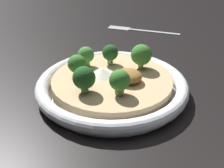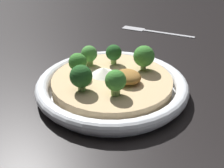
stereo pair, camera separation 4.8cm
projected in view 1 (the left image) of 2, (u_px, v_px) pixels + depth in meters
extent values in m
plane|color=black|center=(112.00, 93.00, 0.49)|extent=(6.00, 6.00, 0.00)
cylinder|color=silver|center=(112.00, 91.00, 0.49)|extent=(0.24, 0.24, 0.01)
torus|color=silver|center=(112.00, 84.00, 0.48)|extent=(0.26, 0.26, 0.02)
cylinder|color=tan|center=(112.00, 84.00, 0.48)|extent=(0.20, 0.20, 0.02)
cone|color=white|center=(102.00, 72.00, 0.48)|extent=(0.05, 0.05, 0.01)
ellipsoid|color=olive|center=(129.00, 76.00, 0.46)|extent=(0.05, 0.04, 0.02)
cylinder|color=#668E47|center=(77.00, 72.00, 0.47)|extent=(0.01, 0.01, 0.02)
sphere|color=#387A2D|center=(77.00, 64.00, 0.46)|extent=(0.03, 0.03, 0.03)
cylinder|color=#84A856|center=(110.00, 60.00, 0.52)|extent=(0.01, 0.01, 0.02)
sphere|color=#1E4C1E|center=(110.00, 53.00, 0.51)|extent=(0.03, 0.03, 0.03)
cylinder|color=#759E4C|center=(120.00, 89.00, 0.42)|extent=(0.02, 0.02, 0.02)
sphere|color=#387A2D|center=(120.00, 80.00, 0.41)|extent=(0.03, 0.03, 0.03)
cylinder|color=#84A856|center=(86.00, 62.00, 0.51)|extent=(0.01, 0.01, 0.02)
sphere|color=#428438|center=(86.00, 55.00, 0.50)|extent=(0.03, 0.03, 0.03)
cylinder|color=#759E4C|center=(141.00, 63.00, 0.50)|extent=(0.01, 0.01, 0.02)
sphere|color=#387A2D|center=(141.00, 55.00, 0.49)|extent=(0.04, 0.04, 0.04)
cylinder|color=#668E47|center=(85.00, 87.00, 0.43)|extent=(0.01, 0.01, 0.02)
sphere|color=#1E4C1E|center=(84.00, 78.00, 0.42)|extent=(0.04, 0.04, 0.04)
cube|color=#B7B7BC|center=(154.00, 31.00, 0.76)|extent=(0.14, 0.05, 0.00)
cube|color=#B7B7BC|center=(119.00, 28.00, 0.79)|extent=(0.06, 0.04, 0.00)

